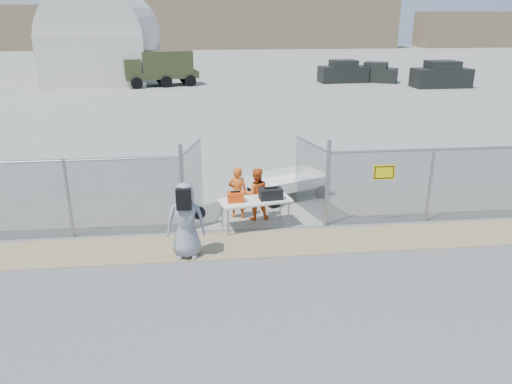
{
  "coord_description": "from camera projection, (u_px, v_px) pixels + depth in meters",
  "views": [
    {
      "loc": [
        -1.41,
        -10.83,
        5.74
      ],
      "look_at": [
        0.0,
        2.0,
        1.1
      ],
      "focal_mm": 35.0,
      "sensor_mm": 36.0,
      "label": 1
    }
  ],
  "objects": [
    {
      "name": "utility_trailer",
      "position": [
        287.0,
        185.0,
        16.44
      ],
      "size": [
        3.62,
        2.76,
        0.78
      ],
      "primitive_type": null,
      "rotation": [
        0.0,
        0.0,
        0.39
      ],
      "color": "white",
      "rests_on": "ground"
    },
    {
      "name": "dirt_strip",
      "position": [
        260.0,
        244.0,
        13.15
      ],
      "size": [
        44.0,
        1.6,
        0.01
      ],
      "primitive_type": "cube",
      "color": "#94815A",
      "rests_on": "ground"
    },
    {
      "name": "orange_bag",
      "position": [
        236.0,
        197.0,
        13.69
      ],
      "size": [
        0.44,
        0.3,
        0.27
      ],
      "primitive_type": "cube",
      "rotation": [
        0.0,
        0.0,
        0.04
      ],
      "color": "#EE450C",
      "rests_on": "folding_table"
    },
    {
      "name": "folding_table",
      "position": [
        255.0,
        214.0,
        14.03
      ],
      "size": [
        2.11,
        1.22,
        0.84
      ],
      "primitive_type": null,
      "rotation": [
        0.0,
        0.0,
        0.21
      ],
      "color": "white",
      "rests_on": "ground"
    },
    {
      "name": "ground",
      "position": [
        265.0,
        262.0,
        12.22
      ],
      "size": [
        160.0,
        160.0,
        0.0
      ],
      "primitive_type": "plane",
      "color": "#5B5A5A"
    },
    {
      "name": "parked_vehicle_mid",
      "position": [
        375.0,
        72.0,
        43.7
      ],
      "size": [
        4.06,
        3.2,
        1.67
      ],
      "primitive_type": null,
      "rotation": [
        0.0,
        0.0,
        -0.48
      ],
      "color": "black",
      "rests_on": "ground"
    },
    {
      "name": "distant_hills",
      "position": [
        236.0,
        21.0,
        84.17
      ],
      "size": [
        140.0,
        6.0,
        9.0
      ],
      "primitive_type": null,
      "color": "#7F684F",
      "rests_on": "ground"
    },
    {
      "name": "parked_vehicle_near",
      "position": [
        343.0,
        72.0,
        43.46
      ],
      "size": [
        4.25,
        2.13,
        1.87
      ],
      "primitive_type": null,
      "rotation": [
        0.0,
        0.0,
        0.06
      ],
      "color": "black",
      "rests_on": "ground"
    },
    {
      "name": "tarmac_inside",
      "position": [
        214.0,
        72.0,
        51.5
      ],
      "size": [
        160.0,
        80.0,
        0.01
      ],
      "primitive_type": "cube",
      "color": "gray",
      "rests_on": "ground"
    },
    {
      "name": "security_worker_right",
      "position": [
        256.0,
        194.0,
        14.5
      ],
      "size": [
        0.78,
        0.61,
        1.56
      ],
      "primitive_type": "imported",
      "rotation": [
        0.0,
        0.0,
        3.17
      ],
      "color": "orange",
      "rests_on": "ground"
    },
    {
      "name": "military_truck",
      "position": [
        161.0,
        69.0,
        41.22
      ],
      "size": [
        6.3,
        3.57,
        2.84
      ],
      "primitive_type": null,
      "rotation": [
        0.0,
        0.0,
        0.24
      ],
      "color": "#383F21",
      "rests_on": "ground"
    },
    {
      "name": "quonset_hangar",
      "position": [
        107.0,
        33.0,
        47.25
      ],
      "size": [
        9.0,
        18.0,
        8.0
      ],
      "primitive_type": null,
      "color": "beige",
      "rests_on": "ground"
    },
    {
      "name": "security_worker_left",
      "position": [
        238.0,
        193.0,
        14.59
      ],
      "size": [
        0.66,
        0.54,
        1.57
      ],
      "primitive_type": "imported",
      "rotation": [
        0.0,
        0.0,
        2.82
      ],
      "color": "orange",
      "rests_on": "ground"
    },
    {
      "name": "parked_vehicle_far",
      "position": [
        441.0,
        75.0,
        40.49
      ],
      "size": [
        4.62,
        2.16,
        2.07
      ],
      "primitive_type": null,
      "rotation": [
        0.0,
        0.0,
        0.02
      ],
      "color": "black",
      "rests_on": "ground"
    },
    {
      "name": "black_duffel",
      "position": [
        271.0,
        194.0,
        13.88
      ],
      "size": [
        0.67,
        0.44,
        0.3
      ],
      "primitive_type": "cube",
      "rotation": [
        0.0,
        0.0,
        0.11
      ],
      "color": "black",
      "rests_on": "folding_table"
    },
    {
      "name": "chain_link_fence",
      "position": [
        256.0,
        192.0,
        13.71
      ],
      "size": [
        40.0,
        0.2,
        2.2
      ],
      "primitive_type": null,
      "color": "gray",
      "rests_on": "ground"
    },
    {
      "name": "visitor",
      "position": [
        186.0,
        220.0,
        12.18
      ],
      "size": [
        0.98,
        0.67,
        1.93
      ],
      "primitive_type": "imported",
      "rotation": [
        0.0,
        0.0,
        -0.06
      ],
      "color": "gray",
      "rests_on": "ground"
    }
  ]
}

